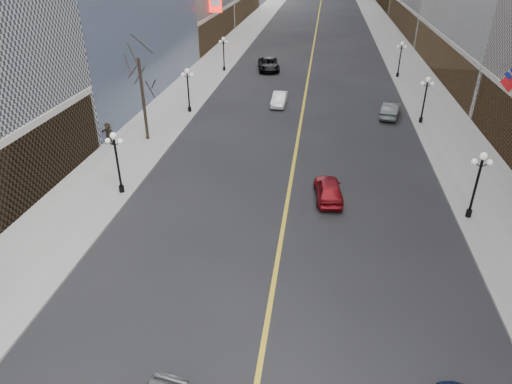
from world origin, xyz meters
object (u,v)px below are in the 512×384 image
(car_sb_mid, at_px, (329,189))
(streetlamp_west_3, at_px, (224,50))
(streetlamp_east_2, at_px, (425,95))
(streetlamp_west_2, at_px, (188,86))
(car_sb_far, at_px, (390,110))
(streetlamp_east_3, at_px, (400,56))
(car_nb_mid, at_px, (279,99))
(streetlamp_west_1, at_px, (117,157))
(streetlamp_east_1, at_px, (478,179))
(car_nb_far, at_px, (269,64))

(car_sb_mid, bearing_deg, streetlamp_west_3, -73.28)
(streetlamp_east_2, relative_size, streetlamp_west_2, 1.00)
(streetlamp_west_3, distance_m, car_sb_far, 26.53)
(streetlamp_east_3, relative_size, streetlamp_west_3, 1.00)
(streetlamp_east_3, bearing_deg, streetlamp_west_2, -142.67)
(car_nb_mid, bearing_deg, car_sb_mid, -73.81)
(streetlamp_west_1, relative_size, streetlamp_west_3, 1.00)
(streetlamp_east_1, height_order, streetlamp_west_1, same)
(streetlamp_west_2, height_order, streetlamp_west_3, same)
(streetlamp_west_2, height_order, car_sb_far, streetlamp_west_2)
(streetlamp_east_1, height_order, streetlamp_east_2, same)
(streetlamp_west_2, bearing_deg, car_nb_mid, 23.09)
(streetlamp_west_2, relative_size, car_nb_far, 0.75)
(streetlamp_east_3, bearing_deg, car_sb_mid, -104.60)
(car_nb_far, bearing_deg, streetlamp_east_1, -75.52)
(streetlamp_west_1, relative_size, car_nb_far, 0.75)
(streetlamp_east_3, relative_size, car_sb_mid, 1.02)
(streetlamp_west_2, distance_m, car_sb_mid, 22.23)
(streetlamp_east_3, bearing_deg, car_nb_far, 174.91)
(streetlamp_west_1, distance_m, car_nb_mid, 23.82)
(streetlamp_east_1, xyz_separation_m, streetlamp_east_2, (0.00, 18.00, 0.00))
(car_nb_mid, distance_m, car_nb_far, 15.96)
(streetlamp_west_1, relative_size, car_nb_mid, 1.08)
(streetlamp_west_3, bearing_deg, streetlamp_west_2, -90.00)
(car_nb_mid, xyz_separation_m, car_sb_far, (11.68, -2.22, 0.08))
(car_nb_far, relative_size, car_sb_far, 1.28)
(car_nb_mid, bearing_deg, streetlamp_east_3, 45.59)
(streetlamp_east_3, height_order, streetlamp_west_1, same)
(streetlamp_east_1, relative_size, streetlamp_east_3, 1.00)
(streetlamp_east_1, relative_size, car_sb_mid, 1.02)
(streetlamp_east_3, bearing_deg, streetlamp_west_3, 180.00)
(streetlamp_east_1, bearing_deg, streetlamp_east_2, 90.00)
(streetlamp_east_1, bearing_deg, car_nb_far, 115.01)
(car_nb_mid, bearing_deg, streetlamp_east_2, -13.70)
(streetlamp_east_1, height_order, car_nb_mid, streetlamp_east_1)
(streetlamp_west_1, height_order, car_nb_far, streetlamp_west_1)
(streetlamp_west_1, bearing_deg, streetlamp_west_2, 90.00)
(streetlamp_east_2, distance_m, streetlamp_west_1, 29.68)
(streetlamp_east_2, bearing_deg, car_sb_far, 149.24)
(streetlamp_west_3, distance_m, car_nb_far, 6.61)
(streetlamp_west_1, bearing_deg, streetlamp_east_3, 56.75)
(car_nb_mid, bearing_deg, car_sb_far, -9.44)
(streetlamp_east_2, bearing_deg, streetlamp_west_1, -142.67)
(streetlamp_west_2, bearing_deg, streetlamp_east_3, 37.33)
(streetlamp_east_3, relative_size, streetlamp_west_1, 1.00)
(streetlamp_east_2, xyz_separation_m, streetlamp_west_1, (-23.60, -18.00, 0.00))
(streetlamp_east_3, distance_m, car_nb_far, 17.71)
(streetlamp_east_2, xyz_separation_m, streetlamp_west_2, (-23.60, 0.00, 0.00))
(streetlamp_east_1, distance_m, car_nb_mid, 26.34)
(streetlamp_east_2, relative_size, streetlamp_east_3, 1.00)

